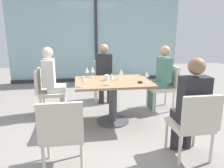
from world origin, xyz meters
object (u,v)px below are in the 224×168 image
object	(u,v)px
chair_near_window	(104,78)
wine_glass_3	(111,76)
chair_far_left	(47,89)
cell_phone_on_table	(140,82)
person_far_right	(161,75)
chair_front_left	(62,131)
handbag_0	(60,114)
chair_far_right	(165,84)
person_front_right	(191,103)
wine_glass_5	(147,74)
wine_glass_4	(121,72)
wine_glass_1	(83,78)
coffee_cup	(107,77)
person_near_window	(104,70)
wine_glass_2	(87,70)
person_far_left	(53,78)
chair_front_right	(194,122)
dining_table_main	(113,91)
wine_glass_0	(92,70)

from	to	relation	value
chair_near_window	wine_glass_3	world-z (taller)	wine_glass_3
chair_far_left	cell_phone_on_table	size ratio (longest dim) A/B	6.04
chair_far_left	person_far_right	distance (m)	2.18
chair_front_left	person_far_right	xyz separation A→B (m)	(1.80, 1.80, 0.20)
cell_phone_on_table	handbag_0	bearing A→B (deg)	-177.35
chair_far_right	cell_phone_on_table	distance (m)	1.04
chair_far_left	person_front_right	size ratio (longest dim) A/B	0.69
wine_glass_3	wine_glass_5	distance (m)	0.59
wine_glass_5	cell_phone_on_table	xyz separation A→B (m)	(-0.11, -0.00, -0.13)
person_front_right	cell_phone_on_table	world-z (taller)	person_front_right
person_far_right	wine_glass_4	size ratio (longest dim) A/B	6.81
person_front_right	cell_phone_on_table	bearing A→B (deg)	109.41
wine_glass_1	wine_glass_3	size ratio (longest dim) A/B	1.00
coffee_cup	chair_near_window	bearing A→B (deg)	85.50
person_far_right	coffee_cup	distance (m)	1.22
handbag_0	cell_phone_on_table	bearing A→B (deg)	0.26
wine_glass_1	coffee_cup	world-z (taller)	wine_glass_1
wine_glass_4	wine_glass_5	bearing A→B (deg)	-33.83
person_near_window	chair_front_left	bearing A→B (deg)	-107.17
cell_phone_on_table	handbag_0	xyz separation A→B (m)	(-1.32, 0.33, -0.59)
wine_glass_2	person_far_left	bearing A→B (deg)	163.36
chair_far_left	coffee_cup	xyz separation A→B (m)	(1.05, -0.44, 0.28)
person_front_right	chair_front_right	bearing A→B (deg)	-90.00
chair_far_left	chair_near_window	bearing A→B (deg)	34.36
dining_table_main	wine_glass_5	size ratio (longest dim) A/B	6.75
chair_near_window	cell_phone_on_table	xyz separation A→B (m)	(0.41, -1.48, 0.24)
chair_near_window	wine_glass_4	size ratio (longest dim) A/B	4.70
wine_glass_4	wine_glass_5	world-z (taller)	same
wine_glass_1	chair_far_left	bearing A→B (deg)	127.58
dining_table_main	chair_front_right	size ratio (longest dim) A/B	1.43
person_far_right	person_near_window	xyz separation A→B (m)	(-1.03, 0.67, 0.00)
person_far_left	wine_glass_1	size ratio (longest dim) A/B	6.81
chair_far_right	person_front_right	size ratio (longest dim) A/B	0.69
wine_glass_0	wine_glass_4	distance (m)	0.54
wine_glass_1	wine_glass_3	xyz separation A→B (m)	(0.43, 0.07, 0.00)
wine_glass_0	person_near_window	bearing A→B (deg)	69.48
coffee_cup	handbag_0	xyz separation A→B (m)	(-0.81, 0.08, -0.64)
cell_phone_on_table	chair_front_right	bearing A→B (deg)	-55.73
chair_front_left	wine_glass_3	xyz separation A→B (m)	(0.70, 1.03, 0.37)
wine_glass_4	chair_near_window	bearing A→B (deg)	96.89
chair_front_left	wine_glass_1	bearing A→B (deg)	74.43
person_front_right	chair_far_left	bearing A→B (deg)	138.38
cell_phone_on_table	person_near_window	bearing A→B (deg)	123.47
person_near_window	cell_phone_on_table	bearing A→B (deg)	-73.18
wine_glass_5	coffee_cup	world-z (taller)	wine_glass_5
chair_front_left	handbag_0	world-z (taller)	chair_front_left
person_far_right	person_near_window	distance (m)	1.23
chair_far_left	wine_glass_4	distance (m)	1.41
person_far_right	wine_glass_3	size ratio (longest dim) A/B	6.81
wine_glass_0	wine_glass_3	xyz separation A→B (m)	(0.25, -0.60, 0.00)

